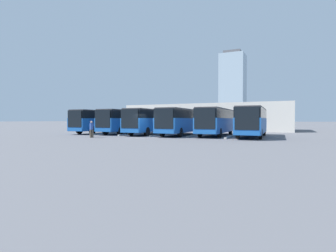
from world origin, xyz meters
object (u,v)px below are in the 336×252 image
at_px(bus_5, 101,121).
at_px(bus_1, 216,121).
at_px(bus_4, 127,121).
at_px(bus_0, 252,121).
at_px(pedestrian, 92,129).
at_px(bus_3, 151,121).
at_px(bus_2, 181,121).

bearing_deg(bus_5, bus_1, -179.94).
height_order(bus_1, bus_4, same).
bearing_deg(bus_5, bus_0, 177.96).
distance_m(bus_1, bus_5, 16.47).
height_order(bus_0, pedestrian, bus_0).
xyz_separation_m(bus_0, bus_3, (12.34, 0.24, 0.00)).
bearing_deg(bus_2, bus_4, -5.20).
height_order(bus_4, pedestrian, bus_4).
xyz_separation_m(bus_1, bus_5, (16.46, 0.58, 0.00)).
relative_size(bus_5, pedestrian, 6.11).
bearing_deg(bus_0, bus_4, -2.94).
xyz_separation_m(bus_3, bus_5, (8.23, -0.27, 0.00)).
bearing_deg(pedestrian, bus_4, -147.51).
relative_size(bus_2, pedestrian, 6.11).
relative_size(bus_2, bus_4, 1.00).
height_order(bus_2, pedestrian, bus_2).
relative_size(bus_3, bus_5, 1.00).
bearing_deg(bus_4, bus_1, 179.56).
bearing_deg(bus_0, pedestrian, 25.84).
height_order(bus_1, bus_5, same).
distance_m(bus_1, bus_3, 8.27).
xyz_separation_m(bus_2, bus_3, (4.11, 0.05, 0.00)).
bearing_deg(bus_4, bus_2, 174.80).
relative_size(bus_1, bus_2, 1.00).
xyz_separation_m(bus_0, bus_1, (4.11, -0.61, 0.00)).
relative_size(bus_2, bus_5, 1.00).
distance_m(bus_0, bus_4, 16.46).
bearing_deg(bus_1, bus_2, 8.94).
bearing_deg(bus_5, bus_2, 177.06).
bearing_deg(bus_4, bus_3, 170.84).
relative_size(bus_4, bus_5, 1.00).
distance_m(bus_2, bus_4, 8.24).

